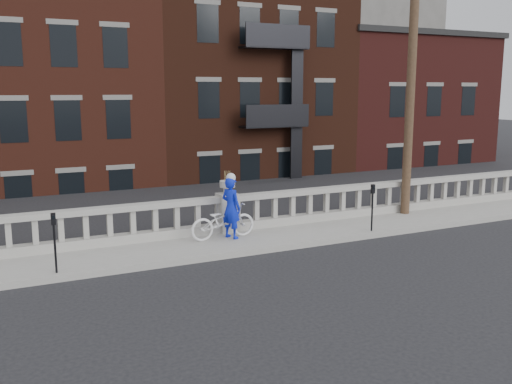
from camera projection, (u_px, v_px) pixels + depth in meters
ground at (296, 276)px, 12.95m from camera, size 120.00×120.00×0.00m
sidewalk at (242, 241)px, 15.59m from camera, size 32.00×2.20×0.15m
balustrade at (228, 214)px, 16.32m from camera, size 28.00×0.34×1.03m
planter_pedestal at (228, 208)px, 16.29m from camera, size 0.55×0.55×1.76m
lower_level at (107, 116)px, 33.09m from camera, size 80.00×44.00×20.80m
utility_pole at (412, 55)px, 17.88m from camera, size 1.60×0.28×10.00m
parking_meter_c at (54, 236)px, 12.54m from camera, size 0.10×0.09×1.36m
parking_meter_d at (372, 202)px, 16.29m from camera, size 0.10×0.09×1.36m
bicycle at (223, 221)px, 15.53m from camera, size 1.89×0.73×0.98m
cyclist at (231, 208)px, 15.52m from camera, size 0.63×0.73×1.69m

